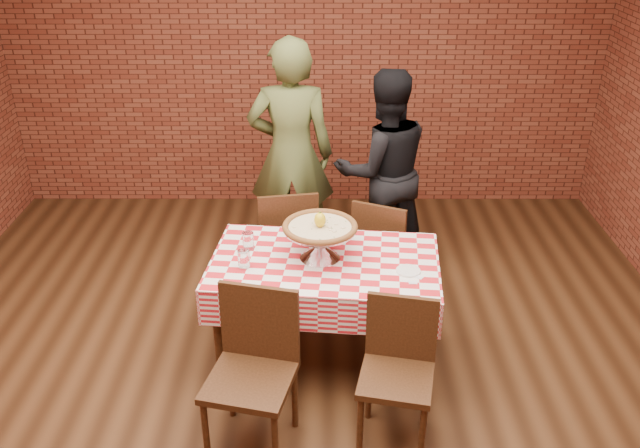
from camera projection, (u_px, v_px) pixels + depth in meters
The scene contains 19 objects.
ground at pixel (297, 403), 4.16m from camera, with size 6.00×6.00×0.00m, color black.
back_wall at pixel (305, 55), 6.18m from camera, with size 5.50×5.50×0.00m, color maroon.
table at pixel (324, 311), 4.38m from camera, with size 1.40×0.84×0.75m, color #462714.
tablecloth at pixel (325, 277), 4.26m from camera, with size 1.43×0.87×0.24m, color red, non-canonical shape.
pizza_stand at pixel (320, 243), 4.20m from camera, with size 0.46×0.46×0.20m, color silver, non-canonical shape.
pizza at pixel (320, 228), 4.15m from camera, with size 0.46×0.46×0.03m, color beige.
lemon at pixel (320, 220), 4.12m from camera, with size 0.07×0.07×0.09m, color gold.
water_glass_left at pixel (244, 259), 4.11m from camera, with size 0.07×0.07×0.11m, color white.
water_glass_right at pixel (248, 241), 4.32m from camera, with size 0.07×0.07×0.11m, color white.
side_plate at pixel (408, 271), 4.08m from camera, with size 0.15×0.15×0.01m, color white.
sweetener_packet_a at pixel (413, 283), 3.97m from camera, with size 0.05×0.04×0.01m, color white.
sweetener_packet_b at pixel (419, 277), 4.02m from camera, with size 0.05×0.04×0.01m, color white.
condiment_caddy at pixel (342, 230), 4.42m from camera, with size 0.10×0.08×0.14m, color silver.
chair_near_left at pixel (250, 379), 3.65m from camera, with size 0.45×0.45×0.93m, color #462714, non-canonical shape.
chair_near_right at pixel (396, 381), 3.68m from camera, with size 0.39×0.39×0.87m, color #462714, non-canonical shape.
chair_far_left at pixel (286, 240), 5.09m from camera, with size 0.43×0.43×0.91m, color #462714, non-canonical shape.
chair_far_right at pixel (385, 250), 4.99m from camera, with size 0.40×0.40×0.87m, color #462714, non-canonical shape.
diner_olive at pixel (291, 155), 5.35m from camera, with size 0.68×0.45×1.86m, color #4C552B.
diner_black at pixel (383, 171), 5.36m from camera, with size 0.79×0.62×1.63m, color black.
Camera 1 is at (0.15, -3.21, 2.86)m, focal length 38.04 mm.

